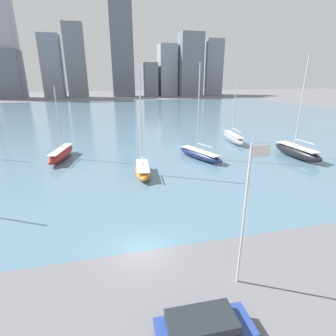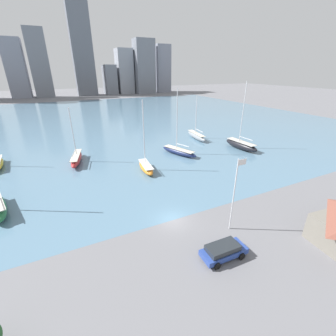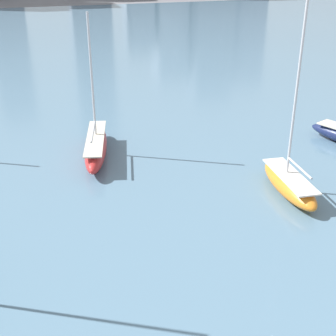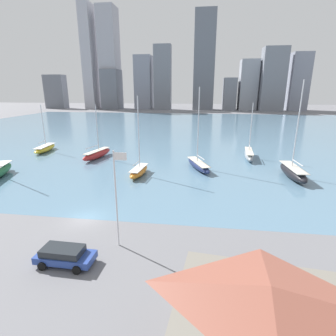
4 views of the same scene
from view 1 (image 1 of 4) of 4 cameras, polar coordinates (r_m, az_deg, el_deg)
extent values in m
plane|color=slate|center=(21.50, -5.32, -17.57)|extent=(500.00, 500.00, 0.00)
cube|color=slate|center=(88.07, -12.25, 10.41)|extent=(180.00, 140.00, 0.00)
cylinder|color=silver|center=(16.80, 16.18, -10.58)|extent=(0.14, 0.14, 9.43)
cube|color=white|center=(15.54, 19.60, 3.48)|extent=(1.10, 0.03, 0.70)
cube|color=#9E9EA8|center=(199.55, -32.19, 22.95)|extent=(12.51, 14.59, 70.18)
cube|color=slate|center=(196.04, -30.94, 17.04)|extent=(12.38, 15.68, 28.26)
cube|color=gray|center=(194.89, -23.88, 19.52)|extent=(12.28, 12.45, 38.04)
cube|color=slate|center=(188.79, -19.46, 21.06)|extent=(12.22, 7.17, 44.39)
cube|color=slate|center=(191.79, -10.14, 24.94)|extent=(14.44, 11.23, 65.67)
cube|color=slate|center=(194.97, -3.96, 18.66)|extent=(8.92, 15.66, 22.10)
cube|color=#8E939E|center=(197.45, -0.14, 20.45)|extent=(12.04, 13.81, 34.08)
cube|color=slate|center=(194.69, 4.92, 21.41)|extent=(15.48, 12.06, 40.93)
cube|color=gray|center=(207.22, 9.47, 20.70)|extent=(12.31, 14.01, 38.03)
ellipsoid|color=#B72828|center=(46.29, -22.20, 2.79)|extent=(3.83, 9.90, 1.74)
cube|color=beige|center=(46.09, -22.33, 3.76)|extent=(3.14, 8.12, 0.10)
cube|color=#2D2D33|center=(46.42, -22.13, 2.22)|extent=(0.54, 1.75, 0.78)
cylinder|color=silver|center=(45.82, -22.79, 9.94)|extent=(0.18, 0.18, 9.74)
cylinder|color=silver|center=(44.44, -23.20, 4.65)|extent=(1.14, 4.46, 0.14)
ellipsoid|color=orange|center=(36.06, -5.51, -0.52)|extent=(2.67, 7.42, 1.44)
cube|color=silver|center=(35.84, -5.55, 0.49)|extent=(2.19, 6.08, 0.10)
cube|color=#2D2D33|center=(36.19, -5.49, -1.11)|extent=(0.28, 1.32, 0.65)
cylinder|color=silver|center=(34.92, -5.92, 10.28)|extent=(0.18, 0.18, 12.07)
cylinder|color=silver|center=(34.40, -5.51, 1.71)|extent=(0.46, 3.36, 0.14)
ellipsoid|color=#19234C|center=(43.45, 6.94, 2.87)|extent=(5.62, 9.96, 1.43)
cube|color=beige|center=(43.27, 6.97, 3.71)|extent=(4.61, 8.17, 0.10)
cube|color=#2D2D33|center=(43.56, 6.92, 2.37)|extent=(0.82, 1.72, 0.64)
cylinder|color=silver|center=(42.52, 6.66, 12.81)|extent=(0.18, 0.18, 13.51)
cylinder|color=silver|center=(42.24, 7.99, 4.90)|extent=(1.48, 3.37, 0.14)
ellipsoid|color=black|center=(48.82, 26.24, 3.13)|extent=(3.11, 10.18, 1.93)
cube|color=#BCB7AD|center=(48.60, 26.40, 4.16)|extent=(2.55, 8.35, 0.10)
cube|color=#2D2D33|center=(48.95, 26.15, 2.54)|extent=(0.28, 1.81, 0.87)
cylinder|color=silver|center=(48.05, 27.05, 12.57)|extent=(0.18, 0.18, 14.07)
cylinder|color=silver|center=(47.48, 27.64, 5.09)|extent=(0.42, 4.06, 0.14)
ellipsoid|color=gray|center=(55.98, 14.00, 6.30)|extent=(2.67, 10.18, 1.72)
cube|color=beige|center=(55.81, 14.06, 7.11)|extent=(2.19, 8.35, 0.10)
cube|color=#2D2D33|center=(56.08, 13.96, 5.83)|extent=(0.33, 1.82, 0.78)
cylinder|color=silver|center=(55.71, 14.20, 12.39)|extent=(0.18, 0.18, 10.07)
cylinder|color=silver|center=(54.24, 14.74, 7.95)|extent=(0.57, 4.49, 0.14)
cube|color=#284293|center=(15.75, 7.96, -31.63)|extent=(5.02, 2.18, 0.62)
cube|color=#23282D|center=(15.23, 7.26, -30.35)|extent=(3.52, 1.90, 0.60)
cylinder|color=black|center=(17.04, 12.09, -28.40)|extent=(0.76, 0.31, 0.75)
cylinder|color=black|center=(16.32, 0.53, -30.64)|extent=(0.76, 0.31, 0.75)
camera|label=2|loc=(11.61, -136.47, 14.70)|focal=24.00mm
camera|label=3|loc=(15.17, -74.13, 17.33)|focal=50.00mm
camera|label=4|loc=(17.89, 107.22, -0.15)|focal=28.00mm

